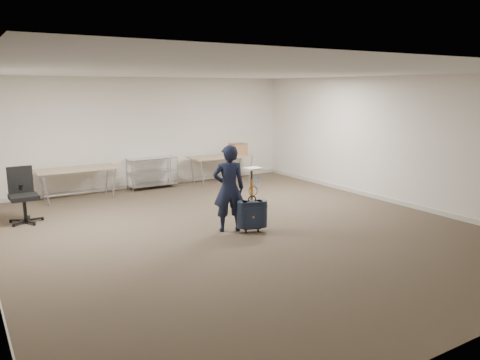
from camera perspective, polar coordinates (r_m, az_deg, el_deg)
ground at (r=8.57m, az=-0.26°, el=-6.06°), size 9.00×9.00×0.00m
room_shell at (r=9.71m, az=-4.52°, el=-3.70°), size 8.00×9.00×9.00m
folding_table_left at (r=11.34m, az=-19.21°, el=1.11°), size 1.80×0.75×0.73m
folding_table_right at (r=12.69m, az=-2.25°, el=2.75°), size 1.80×0.75×0.73m
wire_shelf at (r=12.15m, az=-10.65°, el=1.05°), size 1.22×0.47×0.80m
person at (r=8.30m, az=-1.36°, el=-1.03°), size 0.66×0.55×1.56m
suitcase at (r=8.33m, az=1.48°, el=-4.23°), size 0.40×0.31×0.96m
office_chair at (r=9.85m, az=-24.82°, el=-2.88°), size 0.64×0.64×1.06m
equipment_cart at (r=10.05m, az=1.57°, el=-2.10°), size 0.50×0.50×0.87m
cardboard_box at (r=12.80m, az=-0.23°, el=3.79°), size 0.43×0.32×0.32m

